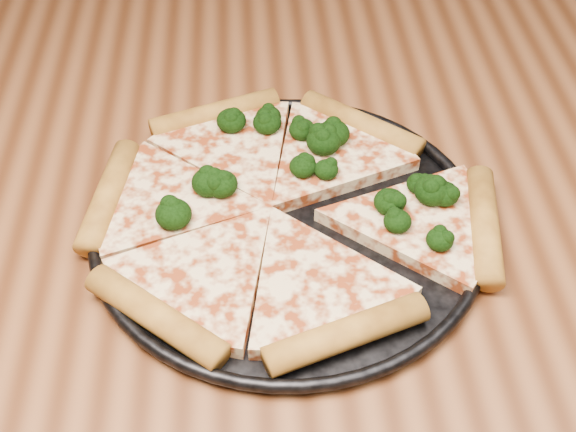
{
  "coord_description": "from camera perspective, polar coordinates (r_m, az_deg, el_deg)",
  "views": [
    {
      "loc": [
        0.07,
        -0.46,
        1.25
      ],
      "look_at": [
        0.1,
        0.01,
        0.77
      ],
      "focal_mm": 47.48,
      "sensor_mm": 36.0,
      "label": 1
    }
  ],
  "objects": [
    {
      "name": "dining_table",
      "position": [
        0.75,
        -7.94,
        -6.74
      ],
      "size": [
        1.2,
        0.9,
        0.75
      ],
      "color": "brown",
      "rests_on": "ground"
    },
    {
      "name": "pizza",
      "position": [
        0.68,
        -0.71,
        0.53
      ],
      "size": [
        0.38,
        0.35,
        0.03
      ],
      "rotation": [
        0.0,
        0.0,
        0.35
      ],
      "color": "#FFD89C",
      "rests_on": "pizza_pan"
    },
    {
      "name": "pizza_pan",
      "position": [
        0.68,
        0.0,
        -0.49
      ],
      "size": [
        0.36,
        0.36,
        0.02
      ],
      "color": "black",
      "rests_on": "dining_table"
    },
    {
      "name": "broccoli_florets",
      "position": [
        0.71,
        1.7,
        3.68
      ],
      "size": [
        0.27,
        0.2,
        0.03
      ],
      "color": "black",
      "rests_on": "pizza"
    }
  ]
}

